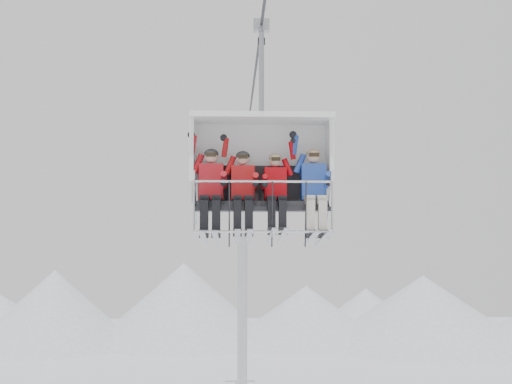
{
  "coord_description": "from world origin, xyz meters",
  "views": [
    {
      "loc": [
        -0.51,
        -14.55,
        9.36
      ],
      "look_at": [
        0.0,
        0.0,
        10.38
      ],
      "focal_mm": 45.0,
      "sensor_mm": 36.0,
      "label": 1
    }
  ],
  "objects_px": {
    "skier_far_right": "(314,188)",
    "skier_center_right": "(276,190)",
    "skier_center_left": "(243,189)",
    "chairlift_carrier": "(261,163)",
    "lift_tower_right": "(242,300)",
    "skier_far_left": "(211,188)"
  },
  "relations": [
    {
      "from": "skier_center_left",
      "to": "skier_center_right",
      "type": "xyz_separation_m",
      "value": [
        0.59,
        -0.01,
        -0.02
      ]
    },
    {
      "from": "lift_tower_right",
      "to": "skier_far_right",
      "type": "bearing_deg",
      "value": -87.84
    },
    {
      "from": "skier_far_left",
      "to": "skier_far_right",
      "type": "relative_size",
      "value": 0.99
    },
    {
      "from": "skier_far_right",
      "to": "chairlift_carrier",
      "type": "bearing_deg",
      "value": 162.18
    },
    {
      "from": "skier_center_left",
      "to": "skier_far_right",
      "type": "distance_m",
      "value": 1.29
    },
    {
      "from": "lift_tower_right",
      "to": "skier_center_right",
      "type": "distance_m",
      "value": 25.42
    },
    {
      "from": "skier_far_left",
      "to": "chairlift_carrier",
      "type": "bearing_deg",
      "value": 18.36
    },
    {
      "from": "chairlift_carrier",
      "to": "skier_center_right",
      "type": "distance_m",
      "value": 0.66
    },
    {
      "from": "skier_center_left",
      "to": "skier_center_right",
      "type": "relative_size",
      "value": 1.0
    },
    {
      "from": "skier_far_left",
      "to": "skier_center_left",
      "type": "distance_m",
      "value": 0.58
    },
    {
      "from": "chairlift_carrier",
      "to": "skier_center_left",
      "type": "bearing_deg",
      "value": -138.0
    },
    {
      "from": "lift_tower_right",
      "to": "skier_far_left",
      "type": "distance_m",
      "value": 25.44
    },
    {
      "from": "chairlift_carrier",
      "to": "skier_center_left",
      "type": "distance_m",
      "value": 0.68
    },
    {
      "from": "lift_tower_right",
      "to": "skier_far_right",
      "type": "height_order",
      "value": "lift_tower_right"
    },
    {
      "from": "lift_tower_right",
      "to": "skier_far_right",
      "type": "relative_size",
      "value": 7.71
    },
    {
      "from": "lift_tower_right",
      "to": "skier_center_left",
      "type": "bearing_deg",
      "value": -90.79
    },
    {
      "from": "skier_far_right",
      "to": "skier_center_left",
      "type": "bearing_deg",
      "value": -179.76
    },
    {
      "from": "skier_far_right",
      "to": "skier_center_right",
      "type": "bearing_deg",
      "value": -179.1
    },
    {
      "from": "chairlift_carrier",
      "to": "skier_far_left",
      "type": "xyz_separation_m",
      "value": [
        -0.92,
        -0.3,
        -0.48
      ]
    },
    {
      "from": "lift_tower_right",
      "to": "skier_center_left",
      "type": "xyz_separation_m",
      "value": [
        -0.34,
        -25.03,
        4.44
      ]
    },
    {
      "from": "lift_tower_right",
      "to": "skier_far_left",
      "type": "xyz_separation_m",
      "value": [
        -0.92,
        -25.03,
        4.46
      ]
    },
    {
      "from": "skier_center_left",
      "to": "skier_center_right",
      "type": "bearing_deg",
      "value": -0.53
    }
  ]
}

